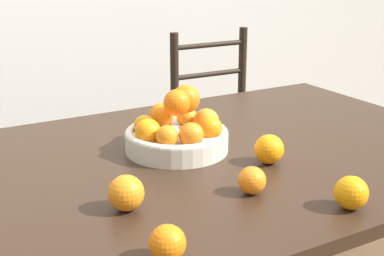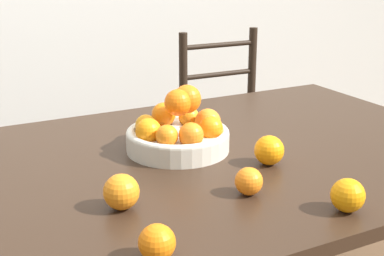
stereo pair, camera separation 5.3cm
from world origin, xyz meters
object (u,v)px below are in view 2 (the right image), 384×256
fruit_bowl (179,131)px  orange_loose_3 (348,195)px  orange_loose_2 (157,243)px  chair_right (232,138)px  orange_loose_4 (121,192)px  orange_loose_1 (249,181)px  orange_loose_0 (269,150)px

fruit_bowl → orange_loose_3: 0.54m
orange_loose_2 → orange_loose_3: orange_loose_3 is taller
fruit_bowl → chair_right: size_ratio=0.31×
orange_loose_3 → orange_loose_4: 0.50m
orange_loose_2 → orange_loose_4: orange_loose_4 is taller
fruit_bowl → chair_right: bearing=49.1°
orange_loose_3 → chair_right: (0.48, 1.26, -0.34)m
fruit_bowl → orange_loose_2: 0.58m
fruit_bowl → chair_right: chair_right is taller
fruit_bowl → orange_loose_3: (0.16, -0.52, -0.02)m
orange_loose_1 → orange_loose_2: (-0.31, -0.16, 0.00)m
orange_loose_1 → orange_loose_3: 0.23m
orange_loose_0 → chair_right: (0.47, 0.95, -0.34)m
fruit_bowl → orange_loose_2: fruit_bowl is taller
orange_loose_2 → orange_loose_3: size_ratio=0.93×
orange_loose_2 → fruit_bowl: bearing=60.0°
orange_loose_3 → orange_loose_0: bearing=88.8°
orange_loose_0 → orange_loose_4: (-0.44, -0.07, 0.00)m
orange_loose_2 → orange_loose_3: bearing=-1.6°
orange_loose_1 → chair_right: 1.30m
fruit_bowl → orange_loose_2: size_ratio=4.19×
orange_loose_2 → chair_right: size_ratio=0.07×
fruit_bowl → orange_loose_0: fruit_bowl is taller
orange_loose_0 → orange_loose_2: bearing=-147.4°
fruit_bowl → orange_loose_0: bearing=-51.5°
orange_loose_0 → orange_loose_1: bearing=-138.7°
orange_loose_0 → orange_loose_3: orange_loose_0 is taller
fruit_bowl → orange_loose_0: 0.27m
orange_loose_3 → orange_loose_2: bearing=178.4°
orange_loose_3 → orange_loose_1: bearing=130.2°
orange_loose_4 → chair_right: bearing=47.9°
orange_loose_0 → chair_right: chair_right is taller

